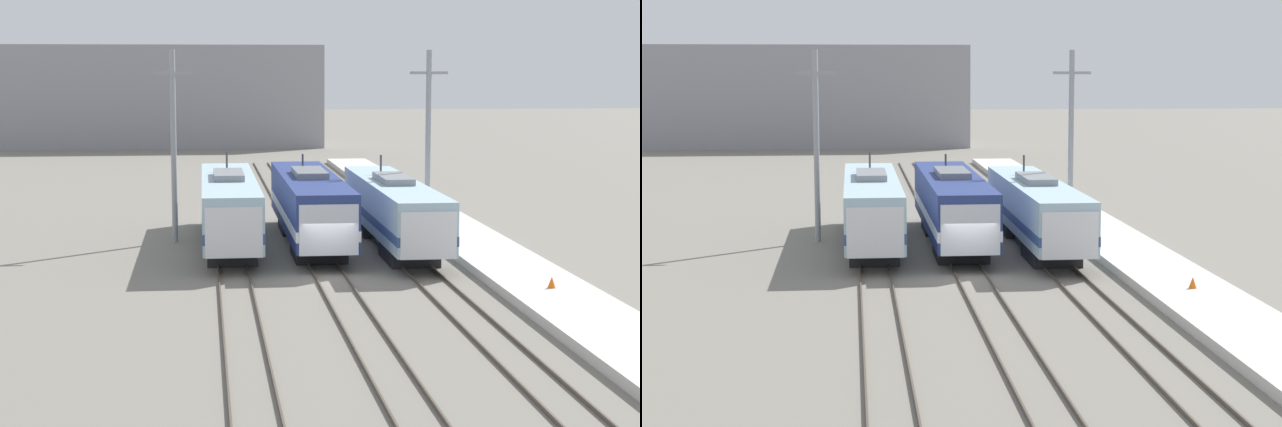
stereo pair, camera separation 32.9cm
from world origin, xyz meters
TOP-DOWN VIEW (x-y plane):
  - ground_plane at (0.00, 0.00)m, footprint 400.00×400.00m
  - rail_pair_far_left at (-4.48, 0.00)m, footprint 1.51×120.00m
  - rail_pair_center at (0.00, 0.00)m, footprint 1.51×120.00m
  - rail_pair_far_right at (4.48, 0.00)m, footprint 1.51×120.00m
  - locomotive_far_left at (-4.48, 8.75)m, footprint 2.97×18.40m
  - locomotive_center at (0.00, 8.94)m, footprint 3.12×18.49m
  - locomotive_far_right at (4.48, 7.64)m, footprint 2.93×18.85m
  - catenary_tower_left at (-7.49, 11.05)m, footprint 2.18×0.32m
  - catenary_tower_right at (7.01, 11.05)m, footprint 2.18×0.32m
  - platform at (8.83, 0.00)m, footprint 4.00×120.00m
  - traffic_cone at (8.89, -5.73)m, footprint 0.35×0.35m
  - depot_building at (-11.40, 87.86)m, footprint 40.52×15.87m

SIDE VIEW (x-z plane):
  - ground_plane at x=0.00m, z-range 0.00..0.00m
  - rail_pair_far_left at x=-4.48m, z-range 0.00..0.15m
  - rail_pair_center at x=0.00m, z-range 0.00..0.15m
  - rail_pair_far_right at x=4.48m, z-range 0.00..0.15m
  - platform at x=8.83m, z-range 0.00..0.44m
  - traffic_cone at x=8.89m, z-range 0.44..0.93m
  - locomotive_far_right at x=4.48m, z-range -0.32..4.39m
  - locomotive_far_left at x=-4.48m, z-range -0.33..4.59m
  - locomotive_center at x=0.00m, z-range -0.21..4.51m
  - catenary_tower_left at x=-7.49m, z-range 0.20..10.98m
  - catenary_tower_right at x=7.01m, z-range 0.20..10.98m
  - depot_building at x=-11.40m, z-range 0.00..12.48m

